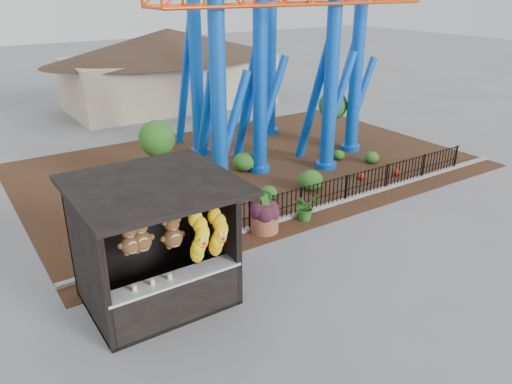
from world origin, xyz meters
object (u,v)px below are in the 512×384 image
terracotta_planter (264,223)px  potted_plant (305,207)px  roller_coaster (269,1)px  prize_booth (159,248)px

terracotta_planter → potted_plant: bearing=-0.8°
potted_plant → roller_coaster: bearing=61.1°
prize_booth → terracotta_planter: 4.68m
prize_booth → potted_plant: bearing=17.1°
roller_coaster → terracotta_planter: (-3.97, -5.53, -6.15)m
prize_booth → potted_plant: prize_booth is taller
roller_coaster → terracotta_planter: size_ratio=12.77×
terracotta_planter → potted_plant: potted_plant is taller
roller_coaster → potted_plant: (-2.40, -5.55, -5.99)m
roller_coaster → terracotta_planter: bearing=-125.7°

